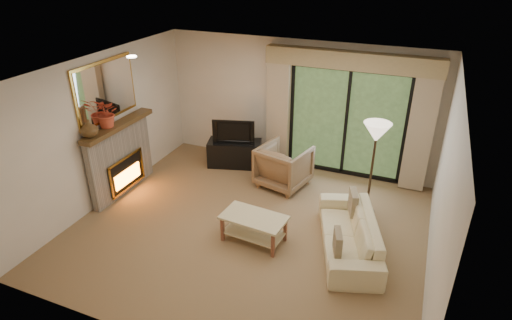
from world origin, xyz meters
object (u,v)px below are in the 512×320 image
at_px(media_console, 235,153).
at_px(armchair, 284,166).
at_px(sofa, 349,233).
at_px(coffee_table, 254,228).

relative_size(media_console, armchair, 1.22).
bearing_deg(media_console, sofa, -50.20).
bearing_deg(armchair, coffee_table, 108.22).
xyz_separation_m(media_console, coffee_table, (1.37, -2.24, -0.05)).
bearing_deg(sofa, coffee_table, -93.81).
height_order(media_console, sofa, sofa).
bearing_deg(coffee_table, sofa, 19.72).
bearing_deg(coffee_table, media_console, 126.61).
distance_m(media_console, coffee_table, 2.63).
xyz_separation_m(armchair, coffee_table, (0.15, -1.84, -0.18)).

